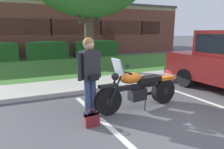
% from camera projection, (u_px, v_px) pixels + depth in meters
% --- Properties ---
extents(ground_plane, '(140.00, 140.00, 0.00)m').
position_uv_depth(ground_plane, '(183.00, 125.00, 3.84)').
color(ground_plane, '#4C4C51').
extents(curb_strip, '(60.00, 0.20, 0.12)m').
position_uv_depth(curb_strip, '(121.00, 86.00, 6.34)').
color(curb_strip, '#B7B2A8').
rests_on(curb_strip, ground).
extents(concrete_walk, '(60.00, 1.50, 0.08)m').
position_uv_depth(concrete_walk, '(111.00, 81.00, 7.11)').
color(concrete_walk, '#B7B2A8').
rests_on(concrete_walk, ground).
extents(grass_lawn, '(60.00, 6.02, 0.06)m').
position_uv_depth(grass_lawn, '(84.00, 65.00, 10.47)').
color(grass_lawn, '#3D752D').
rests_on(grass_lawn, ground).
extents(stall_stripe_0, '(0.51, 4.39, 0.01)m').
position_uv_depth(stall_stripe_0, '(117.00, 134.00, 3.49)').
color(stall_stripe_0, silver).
rests_on(stall_stripe_0, ground).
extents(motorcycle, '(2.24, 0.82, 1.26)m').
position_uv_depth(motorcycle, '(141.00, 88.00, 4.61)').
color(motorcycle, black).
rests_on(motorcycle, ground).
extents(rider_person, '(0.55, 0.37, 1.70)m').
position_uv_depth(rider_person, '(90.00, 72.00, 4.00)').
color(rider_person, black).
rests_on(rider_person, ground).
extents(handbag, '(0.28, 0.13, 0.36)m').
position_uv_depth(handbag, '(92.00, 119.00, 3.75)').
color(handbag, maroon).
rests_on(handbag, ground).
extents(hedge_center_left, '(2.64, 0.90, 1.24)m').
position_uv_depth(hedge_center_left, '(47.00, 50.00, 12.75)').
color(hedge_center_left, '#235623').
rests_on(hedge_center_left, ground).
extents(hedge_center_right, '(3.16, 0.90, 1.24)m').
position_uv_depth(hedge_center_right, '(96.00, 48.00, 14.08)').
color(hedge_center_right, '#235623').
rests_on(hedge_center_right, ground).
extents(brick_building, '(22.43, 11.26, 4.11)m').
position_uv_depth(brick_building, '(45.00, 29.00, 18.68)').
color(brick_building, brown).
rests_on(brick_building, ground).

